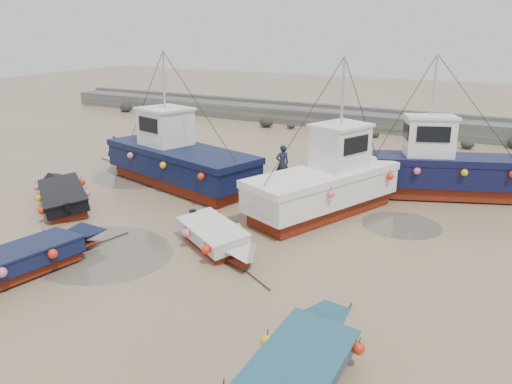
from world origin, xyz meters
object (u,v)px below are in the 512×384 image
Objects in this scene: cabin_boat_1 at (333,180)px; cabin_boat_2 at (432,167)px; dinghy_4 at (63,193)px; dinghy_5 at (218,236)px; dinghy_1 at (26,256)px; person at (282,182)px; dinghy_2 at (300,361)px; cabin_boat_0 at (172,157)px.

cabin_boat_1 is 5.09m from cabin_boat_2.
dinghy_4 and dinghy_5 have the same top height.
dinghy_1 reaches higher than person.
dinghy_2 is at bearing 158.18° from cabin_boat_2.
dinghy_4 is at bearing -133.03° from cabin_boat_1.
cabin_boat_2 is 4.90× the size of person.
cabin_boat_1 is (10.56, 4.63, 0.81)m from dinghy_4.
cabin_boat_2 is (0.32, 14.30, 0.82)m from dinghy_2.
cabin_boat_1 is at bearing 119.66° from cabin_boat_2.
cabin_boat_0 is 8.25m from cabin_boat_1.
dinghy_2 is 14.70m from person.
dinghy_1 is 12.79m from person.
dinghy_4 is 11.56m from cabin_boat_1.
dinghy_1 and dinghy_2 have the same top height.
dinghy_1 is 16.81m from cabin_boat_2.
dinghy_4 is 8.45m from dinghy_5.
dinghy_4 is at bearing 169.01° from cabin_boat_0.
dinghy_5 reaches higher than person.
cabin_boat_0 reaches higher than dinghy_5.
dinghy_2 is at bearing 77.17° from dinghy_5.
person is at bearing -6.66° from dinghy_4.
dinghy_5 is 0.42× the size of cabin_boat_0.
dinghy_1 is 1.32× the size of dinghy_5.
dinghy_1 and dinghy_5 have the same top height.
person is (6.98, 7.41, -0.54)m from dinghy_4.
dinghy_1 is at bearing -155.95° from cabin_boat_0.
cabin_boat_1 reaches higher than dinghy_5.
cabin_boat_1 is at bearing 66.43° from dinghy_1.
dinghy_2 is at bearing -76.45° from dinghy_4.
dinghy_2 is at bearing -50.89° from cabin_boat_1.
dinghy_2 reaches higher than person.
dinghy_5 is 8.41m from person.
dinghy_4 is 10.19m from person.
dinghy_4 is 0.50× the size of cabin_boat_0.
cabin_boat_0 is (-6.09, 5.61, 0.74)m from dinghy_5.
dinghy_4 is (-3.86, 4.98, -0.00)m from dinghy_1.
cabin_boat_2 is at bearing 73.52° from cabin_boat_1.
cabin_boat_0 is at bearing -101.63° from dinghy_5.
dinghy_5 is at bearing -59.24° from dinghy_4.
cabin_boat_0 is at bearing 87.69° from cabin_boat_2.
dinghy_1 is 6.30m from dinghy_4.
person is (-3.58, 2.78, -1.34)m from cabin_boat_1.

